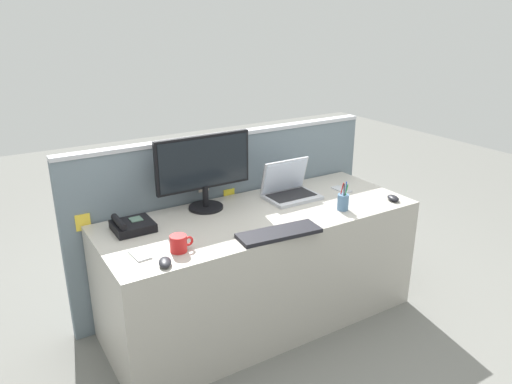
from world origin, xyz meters
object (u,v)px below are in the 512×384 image
computer_mouse_left_hand (165,262)px  cell_phone_white_slab (140,254)px  laptop (289,188)px  coffee_mug (179,243)px  computer_mouse_right_hand (393,198)px  desktop_monitor (204,167)px  cell_phone_silver_slab (341,190)px  keyboard_main (279,233)px  desk_phone (132,226)px  pen_cup (343,202)px

computer_mouse_left_hand → cell_phone_white_slab: 0.17m
laptop → coffee_mug: 0.97m
computer_mouse_right_hand → cell_phone_white_slab: computer_mouse_right_hand is taller
desktop_monitor → cell_phone_silver_slab: size_ratio=4.25×
keyboard_main → computer_mouse_right_hand: (0.90, 0.04, 0.01)m
laptop → desk_phone: 1.03m
keyboard_main → cell_phone_white_slab: bearing=172.7°
desk_phone → cell_phone_white_slab: desk_phone is taller
keyboard_main → computer_mouse_left_hand: computer_mouse_left_hand is taller
keyboard_main → cell_phone_white_slab: size_ratio=3.29×
cell_phone_white_slab → computer_mouse_left_hand: bearing=-71.3°
desktop_monitor → cell_phone_white_slab: 0.72m
desktop_monitor → computer_mouse_left_hand: 0.77m
desk_phone → cell_phone_silver_slab: 1.40m
keyboard_main → pen_cup: bearing=15.8°
computer_mouse_right_hand → computer_mouse_left_hand: size_ratio=1.00×
computer_mouse_right_hand → coffee_mug: (-1.43, 0.06, 0.03)m
desk_phone → coffee_mug: size_ratio=1.72×
desktop_monitor → cell_phone_white_slab: size_ratio=4.31×
keyboard_main → cell_phone_white_slab: keyboard_main is taller
computer_mouse_left_hand → coffee_mug: coffee_mug is taller
desk_phone → keyboard_main: size_ratio=0.46×
desk_phone → pen_cup: size_ratio=1.18×
laptop → cell_phone_white_slab: bearing=-165.6°
computer_mouse_left_hand → coffee_mug: size_ratio=0.81×
desk_phone → coffee_mug: 0.39m
keyboard_main → cell_phone_silver_slab: bearing=31.4°
pen_cup → cell_phone_white_slab: pen_cup is taller
laptop → cell_phone_silver_slab: (0.37, -0.08, -0.06)m
laptop → desk_phone: bearing=178.6°
computer_mouse_right_hand → desk_phone: bearing=-179.1°
keyboard_main → pen_cup: pen_cup is taller
desk_phone → keyboard_main: bearing=-35.8°
laptop → keyboard_main: size_ratio=0.73×
computer_mouse_left_hand → cell_phone_white_slab: (-0.07, 0.16, -0.01)m
cell_phone_white_slab → desk_phone: bearing=74.1°
computer_mouse_left_hand → desktop_monitor: bearing=69.3°
desktop_monitor → laptop: 0.59m
keyboard_main → computer_mouse_left_hand: (-0.64, 0.00, 0.01)m
cell_phone_silver_slab → cell_phone_white_slab: (-1.46, -0.20, 0.00)m
coffee_mug → desk_phone: bearing=108.3°
computer_mouse_right_hand → cell_phone_silver_slab: (-0.15, 0.32, -0.01)m
laptop → computer_mouse_right_hand: size_ratio=3.32×
desk_phone → pen_cup: pen_cup is taller
cell_phone_silver_slab → cell_phone_white_slab: size_ratio=1.01×
desk_phone → computer_mouse_right_hand: 1.61m
cell_phone_silver_slab → computer_mouse_right_hand: bearing=-67.0°
keyboard_main → coffee_mug: (-0.53, 0.10, 0.03)m
laptop → cell_phone_white_slab: (-1.09, -0.28, -0.06)m
keyboard_main → coffee_mug: size_ratio=3.71×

